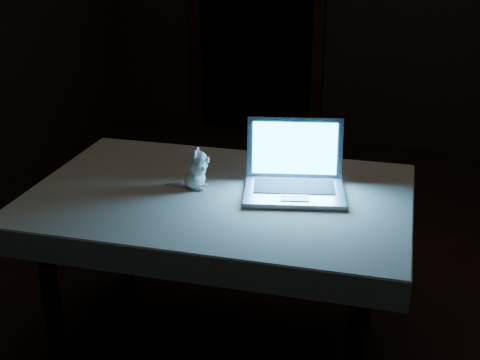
% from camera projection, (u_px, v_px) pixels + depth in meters
% --- Properties ---
extents(floor, '(5.00, 5.00, 0.00)m').
position_uv_depth(floor, '(309.00, 336.00, 2.63)').
color(floor, black).
rests_on(floor, ground).
extents(table, '(1.33, 0.93, 0.67)m').
position_uv_depth(table, '(220.00, 275.00, 2.44)').
color(table, black).
rests_on(table, floor).
extents(tablecloth, '(1.39, 0.96, 0.10)m').
position_uv_depth(tablecloth, '(231.00, 206.00, 2.31)').
color(tablecloth, beige).
rests_on(tablecloth, table).
extents(laptop, '(0.43, 0.40, 0.24)m').
position_uv_depth(laptop, '(295.00, 163.00, 2.24)').
color(laptop, '#A4A4A8').
rests_on(laptop, tablecloth).
extents(plush_mouse, '(0.12, 0.12, 0.15)m').
position_uv_depth(plush_mouse, '(195.00, 169.00, 2.31)').
color(plush_mouse, white).
rests_on(plush_mouse, tablecloth).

